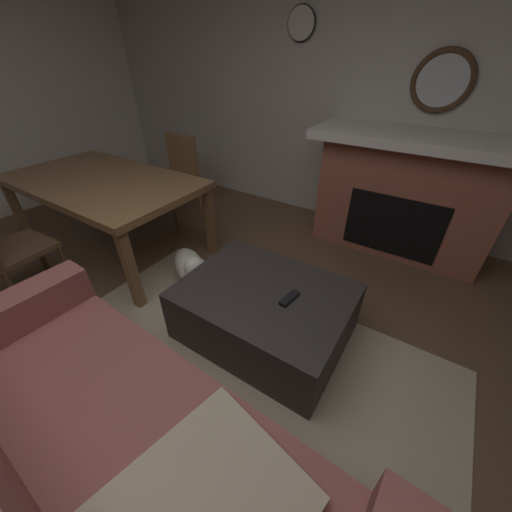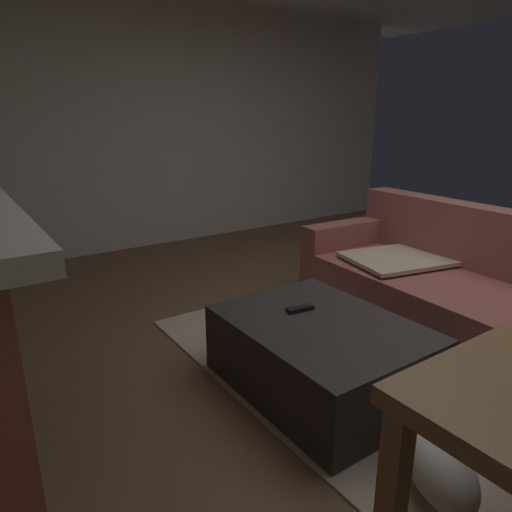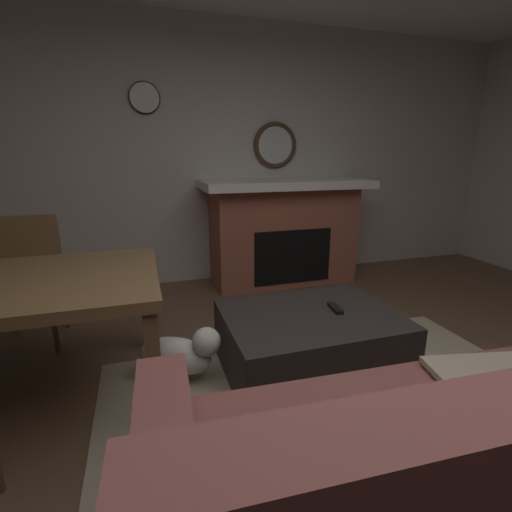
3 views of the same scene
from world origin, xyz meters
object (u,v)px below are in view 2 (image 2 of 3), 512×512
(ottoman_coffee_table, at_px, (320,355))
(couch, at_px, (453,292))
(tv_remote, at_px, (300,309))
(small_dog, at_px, (435,453))

(ottoman_coffee_table, bearing_deg, couch, 89.64)
(tv_remote, distance_m, small_dog, 1.02)
(ottoman_coffee_table, height_order, small_dog, ottoman_coffee_table)
(couch, xyz_separation_m, ottoman_coffee_table, (-0.01, -1.18, -0.11))
(ottoman_coffee_table, relative_size, small_dog, 2.05)
(couch, relative_size, tv_remote, 13.31)
(tv_remote, bearing_deg, couch, 88.59)
(small_dog, bearing_deg, tv_remote, 172.72)
(couch, relative_size, ottoman_coffee_table, 1.97)
(ottoman_coffee_table, relative_size, tv_remote, 6.77)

